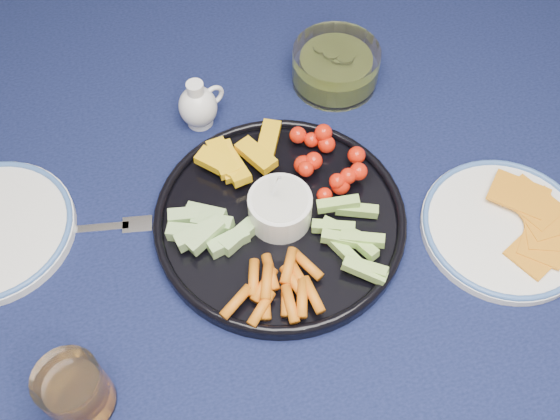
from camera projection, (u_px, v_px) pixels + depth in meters
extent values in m
plane|color=#52361C|center=(253.00, 362.00, 1.52)|extent=(4.00, 4.00, 0.00)
cylinder|color=#4A2718|center=(489.00, 83.00, 1.55)|extent=(0.07, 0.07, 0.70)
cube|color=#4A2718|center=(234.00, 194.00, 0.91)|extent=(1.60, 1.00, 0.04)
cube|color=black|center=(233.00, 185.00, 0.90)|extent=(1.66, 1.06, 0.01)
cube|color=black|center=(182.00, 26.00, 1.30)|extent=(1.66, 0.01, 0.30)
cylinder|color=black|center=(280.00, 221.00, 0.85)|extent=(0.34, 0.34, 0.02)
torus|color=black|center=(280.00, 216.00, 0.84)|extent=(0.34, 0.34, 0.01)
cylinder|color=white|center=(280.00, 209.00, 0.82)|extent=(0.08, 0.08, 0.05)
cylinder|color=silver|center=(280.00, 201.00, 0.81)|extent=(0.07, 0.07, 0.01)
cylinder|color=white|center=(200.00, 120.00, 0.95)|extent=(0.04, 0.04, 0.01)
ellipsoid|color=white|center=(198.00, 107.00, 0.93)|extent=(0.06, 0.06, 0.07)
cylinder|color=white|center=(195.00, 90.00, 0.90)|extent=(0.03, 0.03, 0.03)
torus|color=white|center=(213.00, 96.00, 0.93)|extent=(0.04, 0.02, 0.04)
torus|color=#416BB6|center=(196.00, 96.00, 0.91)|extent=(0.03, 0.03, 0.00)
cylinder|color=white|center=(336.00, 66.00, 0.98)|extent=(0.14, 0.14, 0.06)
cylinder|color=#57641C|center=(335.00, 72.00, 0.99)|extent=(0.11, 0.11, 0.03)
cylinder|color=white|center=(504.00, 229.00, 0.84)|extent=(0.22, 0.22, 0.01)
torus|color=#416BB6|center=(506.00, 226.00, 0.84)|extent=(0.22, 0.22, 0.01)
cylinder|color=white|center=(75.00, 391.00, 0.69)|extent=(0.07, 0.07, 0.09)
cylinder|color=orange|center=(80.00, 396.00, 0.70)|extent=(0.06, 0.06, 0.05)
cube|color=white|center=(70.00, 231.00, 0.85)|extent=(0.16, 0.04, 0.00)
cube|color=white|center=(138.00, 225.00, 0.85)|extent=(0.04, 0.03, 0.00)
cube|color=white|center=(532.00, 283.00, 0.80)|extent=(0.11, 0.08, 0.00)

